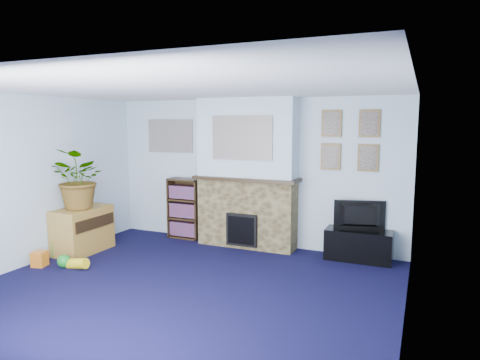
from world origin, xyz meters
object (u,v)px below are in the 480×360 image
at_px(television, 360,216).
at_px(sideboard, 83,230).
at_px(bookshelf, 185,210).
at_px(tv_stand, 359,245).

relative_size(television, sideboard, 0.82).
xyz_separation_m(television, bookshelf, (-2.98, 0.06, -0.16)).
height_order(television, sideboard, television).
distance_m(television, sideboard, 4.25).
bearing_deg(sideboard, tv_stand, 17.74).
bearing_deg(sideboard, bookshelf, 52.55).
bearing_deg(television, tv_stand, 75.39).
xyz_separation_m(tv_stand, sideboard, (-4.03, -1.29, 0.12)).
distance_m(tv_stand, television, 0.44).
relative_size(bookshelf, sideboard, 1.17).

